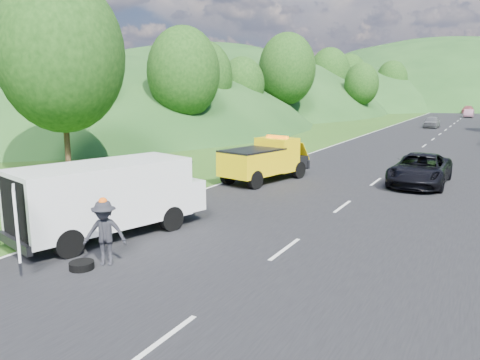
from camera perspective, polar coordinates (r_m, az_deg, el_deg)
The scene contains 15 objects.
ground at distance 17.47m, azimuth -0.97°, elevation -4.99°, with size 320.00×320.00×0.00m, color #38661E.
road_surface at distance 55.05m, azimuth 23.19°, elevation 5.16°, with size 14.00×200.00×0.02m, color black.
tree_line_left at distance 79.57m, azimuth 8.70°, elevation 7.46°, with size 14.00×140.00×14.00m, color #2E5C1B, non-canonical shape.
tow_truck at distance 24.69m, azimuth 3.10°, elevation 2.48°, with size 3.16×5.78×2.35m.
white_van at distance 15.97m, azimuth -15.72°, elevation -1.77°, with size 4.74×7.50×2.47m.
woman at distance 20.55m, azimuth -6.96°, elevation -2.61°, with size 0.67×0.49×1.83m, color white.
child at distance 18.48m, azimuth -8.95°, elevation -4.23°, with size 0.45×0.35×0.92m, color tan.
worker at distance 13.77m, azimuth -15.96°, elevation -9.93°, with size 1.18×0.68×1.83m, color black.
suitcase at distance 19.99m, azimuth -12.51°, elevation -2.43°, with size 0.32×0.18×0.51m, color #4F4F3B.
spare_tire at distance 13.63m, azimuth -18.71°, elevation -10.30°, with size 0.67×0.67×0.20m, color black.
passing_suv at distance 25.57m, azimuth 20.99°, elevation -0.56°, with size 2.61×5.66×1.57m, color black.
dist_car_a at distance 63.88m, azimuth 22.31°, elevation 5.91°, with size 1.69×4.21×1.43m, color #525357.
dist_car_b at distance 89.57m, azimuth 26.09°, elevation 6.86°, with size 1.46×4.18×1.38m, color #774F60.
dist_car_c at distance 104.32m, azimuth 26.00°, elevation 7.31°, with size 2.06×5.08×1.47m, color #914849.
dist_car_d at distance 128.77m, azimuth 25.78°, elevation 7.83°, with size 1.69×4.21×1.43m, color #986B68.
Camera 1 is at (8.34, -14.57, 4.83)m, focal length 35.00 mm.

